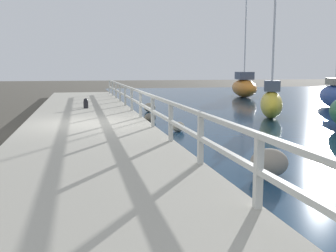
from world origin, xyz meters
TOP-DOWN VIEW (x-y plane):
  - ground_plane at (0.00, 0.00)m, footprint 120.00×120.00m
  - dock_walkway at (0.00, 0.00)m, footprint 4.19×36.00m
  - railing at (2.00, 0.00)m, footprint 0.10×32.50m
  - boulder_mid_strip at (2.57, 2.38)m, footprint 0.47×0.42m
  - boulder_upstream at (3.20, 6.05)m, footprint 0.60×0.54m
  - boulder_water_edge at (3.04, -0.37)m, footprint 0.46×0.41m
  - boulder_far_strip at (3.42, -6.28)m, footprint 0.76×0.68m
  - mooring_bollard at (0.06, 5.20)m, footprint 0.22×0.22m
  - sailboat_yellow at (7.97, 2.44)m, footprint 2.19×3.35m
  - sailboat_orange at (12.11, 14.86)m, footprint 2.44×5.23m
  - sailboat_blue at (13.33, 5.50)m, footprint 2.04×4.22m

SIDE VIEW (x-z plane):
  - ground_plane at x=0.00m, z-range 0.00..0.00m
  - dock_walkway at x=0.00m, z-range 0.00..0.33m
  - boulder_water_edge at x=3.04m, z-range 0.00..0.34m
  - boulder_mid_strip at x=2.57m, z-range 0.00..0.35m
  - boulder_upstream at x=3.20m, z-range 0.00..0.45m
  - boulder_far_strip at x=3.42m, z-range 0.00..0.57m
  - mooring_bollard at x=0.06m, z-range 0.33..0.79m
  - sailboat_yellow at x=7.97m, z-range -2.43..3.81m
  - sailboat_blue at x=13.33m, z-range -2.61..4.05m
  - sailboat_orange at x=12.11m, z-range -2.89..4.46m
  - railing at x=2.00m, z-range 0.51..1.51m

